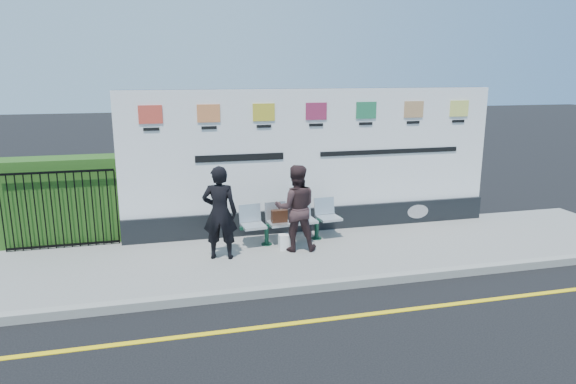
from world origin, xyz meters
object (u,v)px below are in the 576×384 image
object	(u,v)px
bench	(292,231)
woman_left	(220,213)
billboard	(314,170)
woman_right	(296,208)

from	to	relation	value
bench	woman_left	distance (m)	1.73
billboard	woman_left	bearing A→B (deg)	-149.19
bench	woman_left	xyz separation A→B (m)	(-1.50, -0.57, 0.64)
bench	woman_left	bearing A→B (deg)	-164.93
bench	woman_right	bearing A→B (deg)	-101.58
woman_left	woman_right	distance (m)	1.46
woman_left	woman_right	bearing A→B (deg)	-161.38
billboard	bench	bearing A→B (deg)	-133.11
bench	woman_right	xyz separation A→B (m)	(-0.05, -0.46, 0.61)
bench	billboard	bearing A→B (deg)	41.00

